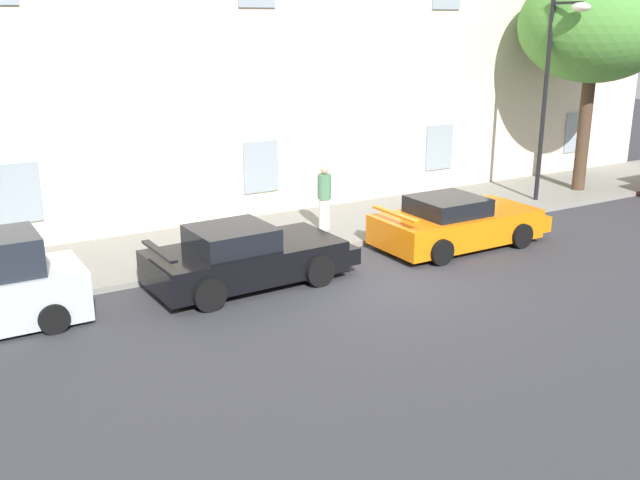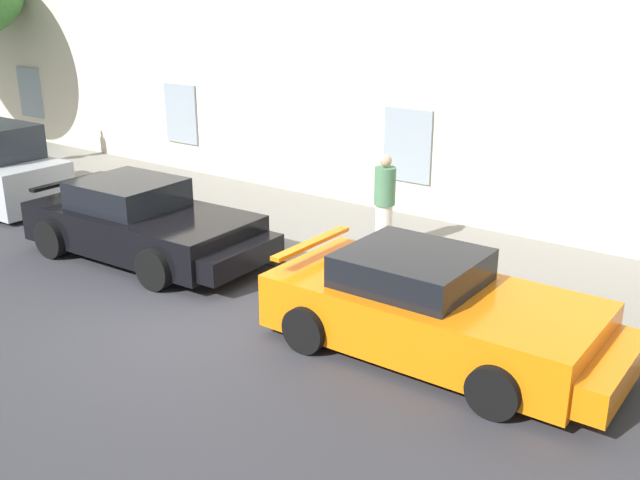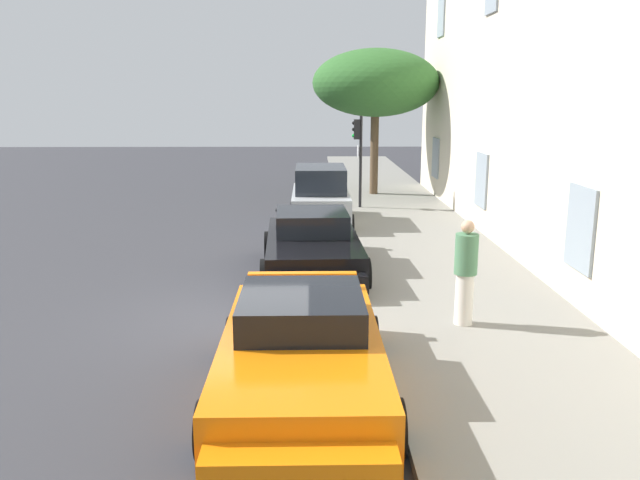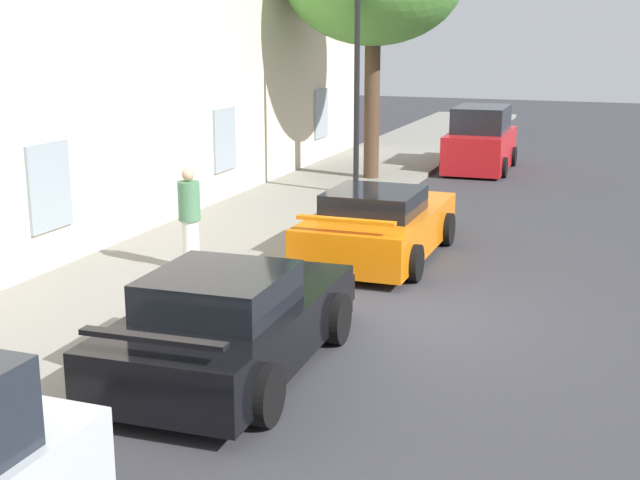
{
  "view_description": "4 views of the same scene",
  "coord_description": "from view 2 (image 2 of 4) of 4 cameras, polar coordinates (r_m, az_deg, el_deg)",
  "views": [
    {
      "loc": [
        -8.99,
        -12.58,
        5.66
      ],
      "look_at": [
        -0.68,
        1.52,
        0.67
      ],
      "focal_mm": 40.35,
      "sensor_mm": 36.0,
      "label": 1
    },
    {
      "loc": [
        7.33,
        -6.84,
        4.66
      ],
      "look_at": [
        0.87,
        1.89,
        0.89
      ],
      "focal_mm": 41.0,
      "sensor_mm": 36.0,
      "label": 2
    },
    {
      "loc": [
        10.9,
        1.3,
        3.87
      ],
      "look_at": [
        -0.24,
        1.46,
        1.35
      ],
      "focal_mm": 35.6,
      "sensor_mm": 36.0,
      "label": 3
    },
    {
      "loc": [
        -12.04,
        -3.33,
        4.28
      ],
      "look_at": [
        2.06,
        1.91,
        0.54
      ],
      "focal_mm": 48.78,
      "sensor_mm": 36.0,
      "label": 4
    }
  ],
  "objects": [
    {
      "name": "sidewalk",
      "position": [
        14.05,
        2.85,
        0.03
      ],
      "size": [
        60.0,
        3.73,
        0.14
      ],
      "primitive_type": "cube",
      "color": "gray",
      "rests_on": "ground"
    },
    {
      "name": "pedestrian_admiring",
      "position": [
        13.02,
        5.05,
        2.93
      ],
      "size": [
        0.46,
        0.46,
        1.77
      ],
      "color": "silver",
      "rests_on": "sidewalk"
    },
    {
      "name": "sportscar_red_lead",
      "position": [
        13.47,
        -13.28,
        1.13
      ],
      "size": [
        4.74,
        2.34,
        1.38
      ],
      "color": "black",
      "rests_on": "ground"
    },
    {
      "name": "sportscar_yellow_flank",
      "position": [
        9.81,
        9.56,
        -5.67
      ],
      "size": [
        4.74,
        2.28,
        1.34
      ],
      "color": "orange",
      "rests_on": "ground"
    },
    {
      "name": "ground_plane",
      "position": [
        11.06,
        -9.52,
        -6.08
      ],
      "size": [
        80.0,
        80.0,
        0.0
      ],
      "primitive_type": "plane",
      "color": "#333338"
    }
  ]
}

